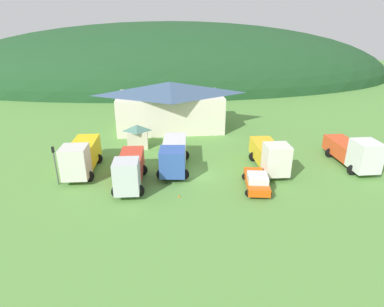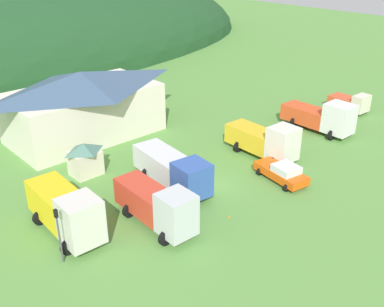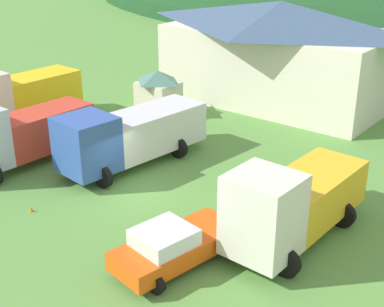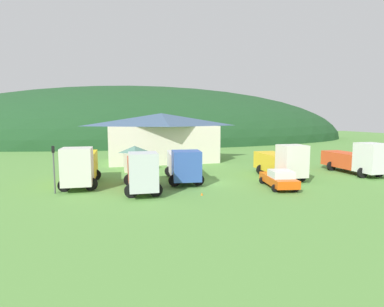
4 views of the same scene
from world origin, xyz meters
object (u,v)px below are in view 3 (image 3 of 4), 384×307
object	(u,v)px
heavy_rig_striped	(292,203)
service_pickup_orange	(174,245)
box_truck_blue	(128,135)
play_shed_cream	(158,92)
traffic_cone_near_pickup	(32,212)
tow_truck_silver	(18,133)
flatbed_truck_yellow	(16,96)
depot_building	(279,51)

from	to	relation	value
heavy_rig_striped	service_pickup_orange	world-z (taller)	heavy_rig_striped
box_truck_blue	service_pickup_orange	size ratio (longest dim) A/B	1.62
play_shed_cream	traffic_cone_near_pickup	world-z (taller)	play_shed_cream
play_shed_cream	tow_truck_silver	size ratio (longest dim) A/B	0.40
service_pickup_orange	play_shed_cream	bearing A→B (deg)	-126.94
box_truck_blue	heavy_rig_striped	distance (m)	10.24
box_truck_blue	heavy_rig_striped	xyz separation A→B (m)	(10.15, -1.38, 0.05)
play_shed_cream	box_truck_blue	distance (m)	8.16
flatbed_truck_yellow	traffic_cone_near_pickup	xyz separation A→B (m)	(9.77, -6.29, -1.91)
play_shed_cream	service_pickup_orange	distance (m)	17.08
traffic_cone_near_pickup	heavy_rig_striped	bearing A→B (deg)	25.90
depot_building	play_shed_cream	bearing A→B (deg)	-120.24
heavy_rig_striped	tow_truck_silver	bearing A→B (deg)	-79.79
depot_building	box_truck_blue	xyz separation A→B (m)	(-0.26, -14.63, -1.86)
flatbed_truck_yellow	box_truck_blue	world-z (taller)	flatbed_truck_yellow
flatbed_truck_yellow	box_truck_blue	distance (m)	9.65
play_shed_cream	service_pickup_orange	size ratio (longest dim) A/B	0.57
flatbed_truck_yellow	heavy_rig_striped	distance (m)	19.84
service_pickup_orange	tow_truck_silver	bearing A→B (deg)	-89.31
box_truck_blue	traffic_cone_near_pickup	distance (m)	6.47
heavy_rig_striped	traffic_cone_near_pickup	size ratio (longest dim) A/B	15.59
play_shed_cream	traffic_cone_near_pickup	bearing A→B (deg)	-71.96
service_pickup_orange	traffic_cone_near_pickup	world-z (taller)	service_pickup_orange
service_pickup_orange	flatbed_truck_yellow	bearing A→B (deg)	-97.97
depot_building	service_pickup_orange	distance (m)	21.46
heavy_rig_striped	play_shed_cream	bearing A→B (deg)	-118.42
service_pickup_orange	traffic_cone_near_pickup	size ratio (longest dim) A/B	10.91
box_truck_blue	heavy_rig_striped	world-z (taller)	heavy_rig_striped
depot_building	box_truck_blue	size ratio (longest dim) A/B	1.90
service_pickup_orange	traffic_cone_near_pickup	xyz separation A→B (m)	(-7.46, -0.88, -0.83)
tow_truck_silver	heavy_rig_striped	size ratio (longest dim) A/B	1.00
depot_building	box_truck_blue	distance (m)	14.74
play_shed_cream	service_pickup_orange	bearing A→B (deg)	-46.41
flatbed_truck_yellow	heavy_rig_striped	bearing A→B (deg)	87.96
depot_building	service_pickup_orange	world-z (taller)	depot_building
traffic_cone_near_pickup	depot_building	bearing A→B (deg)	89.63
tow_truck_silver	service_pickup_orange	xyz separation A→B (m)	(12.00, -1.85, -0.94)
heavy_rig_striped	box_truck_blue	bearing A→B (deg)	-95.86
play_shed_cream	flatbed_truck_yellow	xyz separation A→B (m)	(-5.45, -6.95, 0.37)
tow_truck_silver	service_pickup_orange	distance (m)	12.18
box_truck_blue	traffic_cone_near_pickup	bearing A→B (deg)	7.05
tow_truck_silver	traffic_cone_near_pickup	distance (m)	5.59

